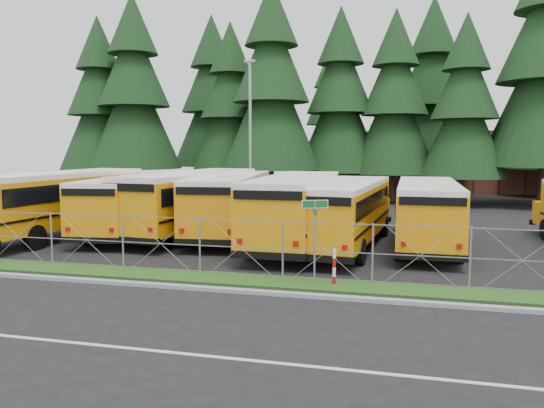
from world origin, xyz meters
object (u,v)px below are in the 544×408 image
(bus_0, at_px, (66,204))
(bus_1, at_px, (135,205))
(bus_3, at_px, (232,205))
(striped_bollard, at_px, (334,267))
(light_standard, at_px, (250,131))
(street_sign, at_px, (315,225))
(bus_4, at_px, (297,210))
(bus_5, at_px, (347,215))
(bus_6, at_px, (427,214))
(bus_2, at_px, (195,203))

(bus_0, xyz_separation_m, bus_1, (3.07, 1.40, -0.14))
(bus_0, xyz_separation_m, bus_3, (8.03, 2.19, -0.08))
(striped_bollard, relative_size, light_standard, 0.12)
(bus_0, height_order, street_sign, bus_0)
(bus_4, xyz_separation_m, bus_5, (2.29, -0.21, -0.10))
(bus_1, height_order, bus_4, bus_4)
(bus_5, relative_size, street_sign, 4.01)
(street_sign, xyz_separation_m, light_standard, (-7.29, 17.88, 3.47))
(bus_3, bearing_deg, bus_6, -12.26)
(bus_2, relative_size, bus_6, 1.10)
(bus_4, bearing_deg, striped_bollard, -69.61)
(bus_0, distance_m, light_standard, 13.31)
(bus_5, height_order, light_standard, light_standard)
(bus_0, xyz_separation_m, light_standard, (6.47, 10.96, 3.89))
(bus_1, height_order, light_standard, light_standard)
(street_sign, bearing_deg, bus_5, 87.68)
(bus_5, bearing_deg, striped_bollard, -82.15)
(bus_0, relative_size, bus_2, 1.01)
(bus_5, xyz_separation_m, street_sign, (-0.29, -7.04, 0.56))
(bus_3, bearing_deg, bus_1, -177.73)
(bus_3, bearing_deg, bus_4, -33.42)
(bus_5, height_order, striped_bollard, bus_5)
(bus_6, bearing_deg, bus_3, 175.12)
(striped_bollard, distance_m, light_standard, 19.74)
(bus_1, relative_size, bus_2, 0.92)
(bus_3, bearing_deg, bus_0, -171.48)
(bus_4, distance_m, bus_6, 5.82)
(bus_2, relative_size, street_sign, 4.34)
(bus_1, distance_m, bus_6, 14.42)
(bus_1, height_order, street_sign, bus_1)
(bus_6, bearing_deg, striped_bollard, -111.57)
(bus_0, height_order, bus_5, bus_0)
(bus_6, height_order, street_sign, bus_6)
(bus_5, distance_m, light_standard, 13.82)
(bus_2, relative_size, light_standard, 1.20)
(bus_4, distance_m, striped_bollard, 7.33)
(street_sign, bearing_deg, bus_0, 153.29)
(bus_3, distance_m, bus_5, 6.35)
(bus_1, bearing_deg, striped_bollard, -42.07)
(bus_2, bearing_deg, bus_1, -161.98)
(bus_3, bearing_deg, street_sign, -64.62)
(bus_0, relative_size, light_standard, 1.21)
(light_standard, bearing_deg, bus_6, -41.31)
(bus_1, relative_size, bus_4, 0.93)
(bus_2, bearing_deg, striped_bollard, -39.09)
(bus_0, distance_m, bus_2, 6.42)
(bus_0, xyz_separation_m, street_sign, (13.76, -6.92, 0.43))
(bus_4, height_order, light_standard, light_standard)
(bus_5, xyz_separation_m, light_standard, (-7.57, 10.84, 4.02))
(bus_5, distance_m, bus_6, 3.64)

